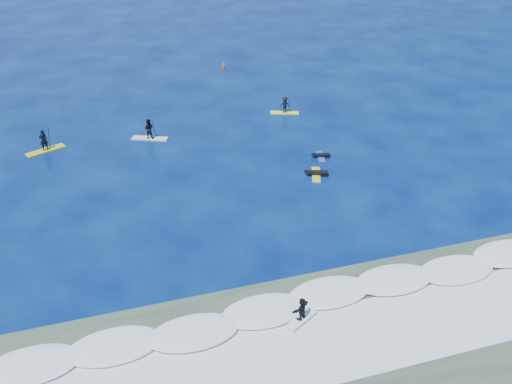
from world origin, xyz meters
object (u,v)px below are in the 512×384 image
object	(u,v)px
sup_paddler_left	(44,143)
sup_paddler_right	(285,106)
marker_buoy	(223,66)
wave_surfer	(302,310)
prone_paddler_near	(316,173)
prone_paddler_far	(321,156)
sup_paddler_center	(149,130)

from	to	relation	value
sup_paddler_left	sup_paddler_right	distance (m)	21.68
sup_paddler_right	marker_buoy	bearing A→B (deg)	119.76
sup_paddler_right	wave_surfer	world-z (taller)	sup_paddler_right
sup_paddler_left	sup_paddler_right	size ratio (longest dim) A/B	1.18
wave_surfer	marker_buoy	world-z (taller)	wave_surfer
sup_paddler_right	prone_paddler_near	xyz separation A→B (m)	(-1.61, -11.94, -0.57)
sup_paddler_left	sup_paddler_right	world-z (taller)	sup_paddler_left
sup_paddler_right	marker_buoy	world-z (taller)	sup_paddler_right
sup_paddler_right	prone_paddler_near	size ratio (longest dim) A/B	1.14
prone_paddler_far	wave_surfer	bearing A→B (deg)	167.49
sup_paddler_left	sup_paddler_right	bearing A→B (deg)	-18.10
sup_paddler_center	prone_paddler_near	world-z (taller)	sup_paddler_center
prone_paddler_far	marker_buoy	bearing A→B (deg)	18.78
prone_paddler_far	sup_paddler_center	bearing A→B (deg)	72.90
wave_surfer	sup_paddler_center	bearing A→B (deg)	70.90
prone_paddler_far	marker_buoy	world-z (taller)	marker_buoy
prone_paddler_near	sup_paddler_center	bearing A→B (deg)	68.38
sup_paddler_right	prone_paddler_near	distance (m)	12.07
sup_paddler_center	prone_paddler_far	world-z (taller)	sup_paddler_center
sup_paddler_left	prone_paddler_far	distance (m)	22.81
sup_paddler_left	prone_paddler_near	xyz separation A→B (m)	(20.01, -10.33, -0.53)
sup_paddler_center	wave_surfer	world-z (taller)	sup_paddler_center
sup_paddler_center	sup_paddler_right	bearing A→B (deg)	31.12
marker_buoy	sup_paddler_right	bearing A→B (deg)	-79.77
wave_surfer	prone_paddler_far	bearing A→B (deg)	34.58
marker_buoy	prone_paddler_far	bearing A→B (deg)	-84.18
sup_paddler_left	marker_buoy	bearing A→B (deg)	16.77
prone_paddler_far	marker_buoy	distance (m)	23.35
marker_buoy	sup_paddler_center	bearing A→B (deg)	-123.63
sup_paddler_right	prone_paddler_far	world-z (taller)	sup_paddler_right
sup_paddler_left	prone_paddler_far	bearing A→B (deg)	-42.06
sup_paddler_center	marker_buoy	xyz separation A→B (m)	(10.50, 15.78, -0.49)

